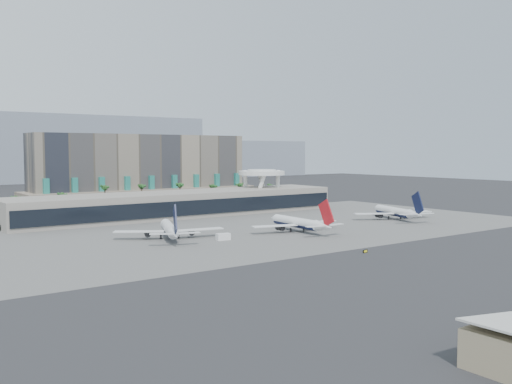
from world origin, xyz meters
TOP-DOWN VIEW (x-y plane):
  - ground at (0.00, 0.00)m, footprint 900.00×900.00m
  - apron_pad at (0.00, 55.00)m, footprint 260.00×130.00m
  - mountain_ridge at (27.88, 470.00)m, footprint 680.00×60.00m
  - hotel at (10.00, 174.41)m, footprint 140.00×30.00m
  - terminal at (0.00, 109.84)m, footprint 170.00×32.50m
  - saucer_structure at (55.00, 116.00)m, footprint 26.00×26.00m
  - palm_row at (7.00, 145.00)m, footprint 157.80×2.80m
  - airliner_left at (-39.31, 46.12)m, footprint 38.57×39.80m
  - airliner_centre at (11.08, 32.52)m, footprint 40.52×41.81m
  - airliner_right at (74.84, 36.65)m, footprint 39.48×40.86m
  - service_vehicle_a at (-25.15, 31.93)m, footprint 5.33×3.08m
  - service_vehicle_b at (24.84, 34.02)m, footprint 3.60×2.81m
  - taxiway_sign at (-2.50, -16.15)m, footprint 2.21×0.60m

SIDE VIEW (x-z plane):
  - ground at x=0.00m, z-range 0.00..0.00m
  - apron_pad at x=0.00m, z-range 0.00..0.06m
  - taxiway_sign at x=-2.50m, z-range 0.00..0.99m
  - service_vehicle_b at x=24.84m, z-range 0.00..1.63m
  - service_vehicle_a at x=-25.15m, z-range 0.00..2.48m
  - airliner_centre at x=11.08m, z-range -3.58..10.85m
  - airliner_left at x=-39.31m, z-range -3.59..10.89m
  - airliner_right at x=74.84m, z-range -3.62..10.98m
  - terminal at x=0.00m, z-range -0.73..13.77m
  - palm_row at x=7.00m, z-range 3.95..17.05m
  - hotel at x=10.00m, z-range -4.19..37.81m
  - saucer_structure at x=55.00m, z-range 7.51..29.40m
  - mountain_ridge at x=27.88m, z-range -5.11..64.89m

